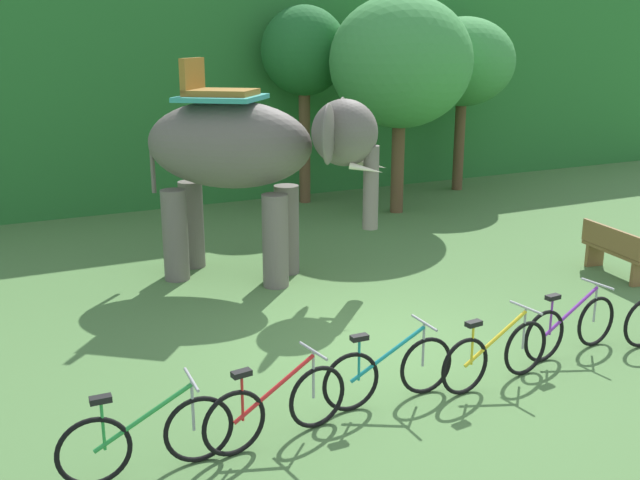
# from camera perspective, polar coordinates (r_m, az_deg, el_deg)

# --- Properties ---
(ground_plane) EXTENTS (80.00, 80.00, 0.00)m
(ground_plane) POSITION_cam_1_polar(r_m,az_deg,el_deg) (10.19, 5.18, -8.07)
(ground_plane) COLOR #4C753D
(foliage_hedge) EXTENTS (36.00, 6.00, 6.26)m
(foliage_hedge) POSITION_cam_1_polar(r_m,az_deg,el_deg) (21.11, -13.13, 12.57)
(foliage_hedge) COLOR #28702D
(foliage_hedge) RESTS_ON ground
(tree_far_right) EXTENTS (2.14, 2.14, 4.90)m
(tree_far_right) POSITION_cam_1_polar(r_m,az_deg,el_deg) (18.37, -1.26, 14.54)
(tree_far_right) COLOR brown
(tree_far_right) RESTS_ON ground
(tree_center) EXTENTS (3.33, 3.33, 5.11)m
(tree_center) POSITION_cam_1_polar(r_m,az_deg,el_deg) (17.35, 6.38, 13.75)
(tree_center) COLOR brown
(tree_center) RESTS_ON ground
(tree_center_left) EXTENTS (2.77, 2.77, 4.68)m
(tree_center_left) POSITION_cam_1_polar(r_m,az_deg,el_deg) (20.41, 11.24, 13.56)
(tree_center_left) COLOR brown
(tree_center_left) RESTS_ON ground
(elephant) EXTENTS (3.88, 3.46, 3.78)m
(elephant) POSITION_cam_1_polar(r_m,az_deg,el_deg) (12.40, -5.70, 6.80)
(elephant) COLOR #665E56
(elephant) RESTS_ON ground
(bike_green) EXTENTS (1.71, 0.52, 0.92)m
(bike_green) POSITION_cam_1_polar(r_m,az_deg,el_deg) (7.36, -13.48, -14.93)
(bike_green) COLOR black
(bike_green) RESTS_ON ground
(bike_red) EXTENTS (1.70, 0.52, 0.92)m
(bike_red) POSITION_cam_1_polar(r_m,az_deg,el_deg) (7.70, -3.43, -13.03)
(bike_red) COLOR black
(bike_red) RESTS_ON ground
(bike_teal) EXTENTS (1.71, 0.52, 0.92)m
(bike_teal) POSITION_cam_1_polar(r_m,az_deg,el_deg) (8.48, 5.48, -10.27)
(bike_teal) COLOR black
(bike_teal) RESTS_ON ground
(bike_yellow) EXTENTS (1.71, 0.52, 0.92)m
(bike_yellow) POSITION_cam_1_polar(r_m,az_deg,el_deg) (9.10, 13.71, -8.80)
(bike_yellow) COLOR black
(bike_yellow) RESTS_ON ground
(bike_purple) EXTENTS (1.71, 0.52, 0.92)m
(bike_purple) POSITION_cam_1_polar(r_m,az_deg,el_deg) (10.23, 19.17, -6.47)
(bike_purple) COLOR black
(bike_purple) RESTS_ON ground
(wooden_bench) EXTENTS (0.63, 1.54, 0.89)m
(wooden_bench) POSITION_cam_1_polar(r_m,az_deg,el_deg) (13.81, 22.27, -0.73)
(wooden_bench) COLOR brown
(wooden_bench) RESTS_ON ground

